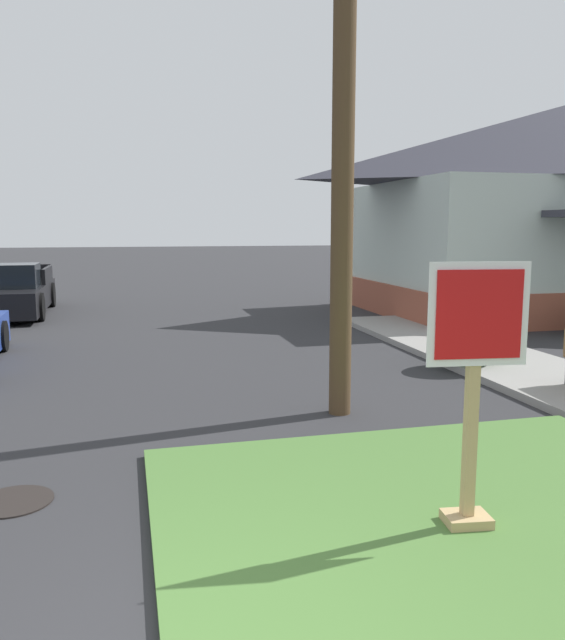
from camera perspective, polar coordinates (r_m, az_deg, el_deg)
The scene contains 7 objects.
grass_corner_patch at distance 5.48m, azimuth 18.45°, elevation -18.31°, with size 5.21×5.15×0.08m, color #477033.
stop_sign at distance 5.18m, azimuth 16.94°, elevation -6.71°, with size 0.80×0.32×2.13m.
manhole_cover at distance 6.39m, azimuth -23.29°, elevation -14.90°, with size 0.70×0.70×0.02m, color black.
pickup_truck_black at distance 19.35m, azimuth -23.70°, elevation 2.23°, with size 2.25×5.28×1.48m.
utility_pole at distance 8.45m, azimuth 5.66°, elevation 23.35°, with size 1.47×0.29×8.95m.
corner_house at distance 20.33m, azimuth 24.02°, elevation 9.36°, with size 11.45×7.99×5.94m.
shrub_by_curb at distance 11.38m, azimuth 16.33°, elevation -1.89°, with size 1.07×1.07×0.99m, color #335C2C.
Camera 1 is at (-0.12, -2.81, 2.47)m, focal length 35.18 mm.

